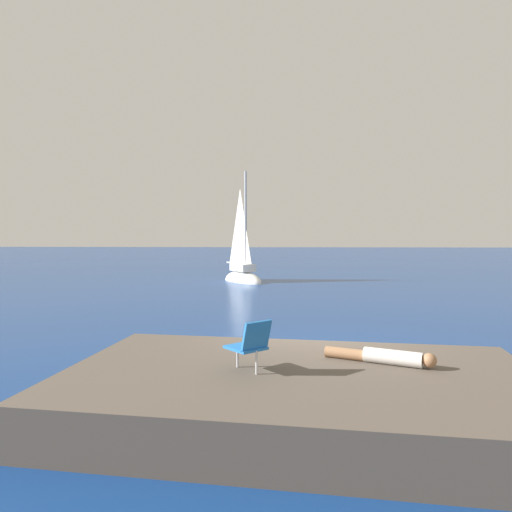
% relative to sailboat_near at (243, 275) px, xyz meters
% --- Properties ---
extents(ground_plane, '(160.00, 160.00, 0.00)m').
position_rel_sailboat_near_xyz_m(ground_plane, '(2.82, -16.65, -0.37)').
color(ground_plane, navy).
extents(shore_ledge, '(7.50, 4.92, 0.72)m').
position_rel_sailboat_near_xyz_m(shore_ledge, '(2.32, -19.67, -0.01)').
color(shore_ledge, brown).
rests_on(shore_ledge, ground).
extents(boulder_seaward, '(2.03, 2.03, 1.16)m').
position_rel_sailboat_near_xyz_m(boulder_seaward, '(0.96, -17.64, -0.37)').
color(boulder_seaward, brown).
rests_on(boulder_seaward, ground).
extents(boulder_inland, '(0.94, 0.81, 0.51)m').
position_rel_sailboat_near_xyz_m(boulder_inland, '(1.88, -17.10, -0.37)').
color(boulder_inland, '#554644').
rests_on(boulder_inland, ground).
extents(sailboat_near, '(3.03, 3.67, 6.85)m').
position_rel_sailboat_near_xyz_m(sailboat_near, '(0.00, 0.00, 0.00)').
color(sailboat_near, white).
rests_on(sailboat_near, ground).
extents(person_sunbather, '(1.65, 0.87, 0.25)m').
position_rel_sailboat_near_xyz_m(person_sunbather, '(3.70, -19.24, 0.47)').
color(person_sunbather, white).
rests_on(person_sunbather, shore_ledge).
extents(beach_chair, '(0.75, 0.76, 0.80)m').
position_rel_sailboat_near_xyz_m(beach_chair, '(1.59, -19.78, 0.80)').
color(beach_chair, blue).
rests_on(beach_chair, shore_ledge).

